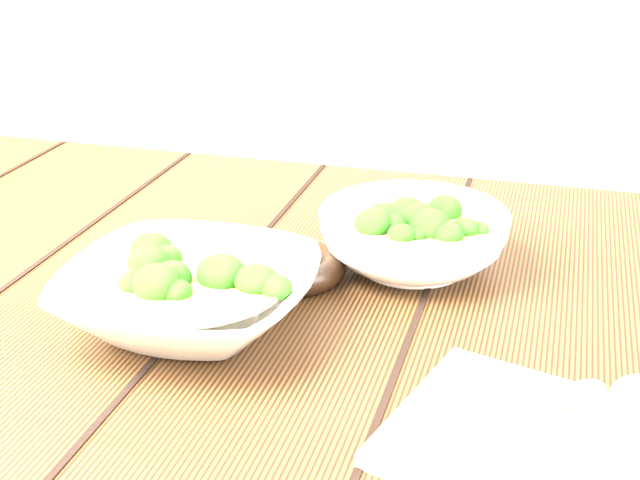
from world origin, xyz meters
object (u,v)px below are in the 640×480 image
Objects in this scene: table at (239,397)px; soup_bowl_back at (413,237)px; soup_bowl_front at (189,294)px; trivet at (292,266)px; napkin at (541,445)px.

table is 4.83× the size of soup_bowl_back.
trivet is (0.06, 0.12, -0.02)m from soup_bowl_front.
soup_bowl_front is at bearing 176.71° from napkin.
table is 0.24m from soup_bowl_back.
napkin is (0.25, -0.22, -0.01)m from trivet.
soup_bowl_front is at bearing -117.50° from trivet.
table is 5.31× the size of soup_bowl_front.
napkin is (0.14, -0.28, -0.03)m from soup_bowl_back.
soup_bowl_back is 1.20× the size of napkin.
table is at bearing 77.58° from soup_bowl_front.
trivet is (-0.11, -0.06, -0.02)m from soup_bowl_back.
trivet is at bearing 45.56° from table.
soup_bowl_back is (0.16, 0.11, 0.15)m from table.
napkin is at bearing -18.85° from soup_bowl_front.
soup_bowl_front is at bearing -134.12° from soup_bowl_back.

